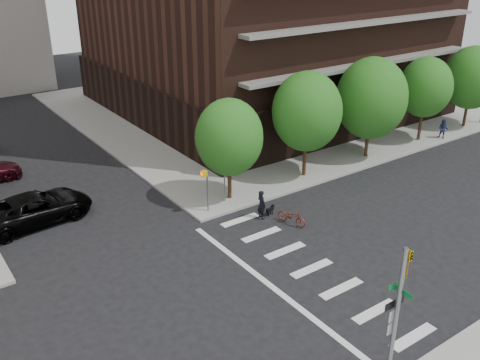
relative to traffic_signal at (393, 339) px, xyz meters
The scene contains 15 objects.
ground 7.98m from the traffic_signal, 86.42° to the left, with size 120.00×120.00×0.00m, color black.
sidewalk_ne 37.51m from the traffic_signal, 55.92° to the left, with size 39.00×33.00×0.15m, color gray.
crosswalk 8.40m from the traffic_signal, 70.35° to the left, with size 3.85×13.00×0.01m.
tree_a 16.66m from the traffic_signal, 74.39° to the left, with size 4.00×4.00×5.90m.
tree_b 19.20m from the traffic_signal, 56.79° to the left, with size 4.50×4.50×6.65m.
tree_c 23.02m from the traffic_signal, 44.16° to the left, with size 5.00×5.00×6.80m.
tree_d 27.63m from the traffic_signal, 35.44° to the left, with size 4.00×4.00×6.20m.
tree_e 32.69m from the traffic_signal, 29.33° to the left, with size 4.50×4.50×6.35m.
traffic_signal is the anchor object (origin of this frame).
pedestrian_signal 15.69m from the traffic_signal, 79.76° to the left, with size 2.18×0.67×2.60m.
parked_car_black 20.88m from the traffic_signal, 106.56° to the left, with size 6.17×2.85×1.72m, color black.
scooter 12.94m from the traffic_signal, 64.13° to the left, with size 0.64×1.84×0.96m, color maroon.
dog_walker 13.92m from the traffic_signal, 70.48° to the left, with size 0.41×0.63×1.72m, color black.
dog 14.25m from the traffic_signal, 67.97° to the left, with size 0.64×0.31×0.53m.
pedestrian_far 28.62m from the traffic_signal, 31.93° to the left, with size 0.58×0.75×1.54m, color navy.
Camera 1 is at (-12.43, -15.78, 14.51)m, focal length 40.00 mm.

